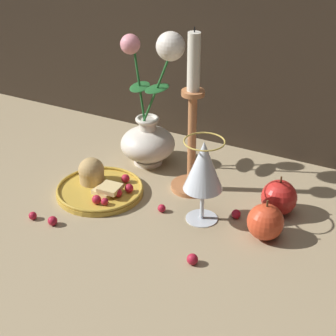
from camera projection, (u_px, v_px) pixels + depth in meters
name	position (u px, v px, depth m)	size (l,w,h in m)	color
ground_plane	(151.00, 210.00, 1.12)	(2.40, 2.40, 0.00)	#9E8966
vase	(150.00, 126.00, 1.24)	(0.16, 0.12, 0.32)	silver
plate_with_pastries	(98.00, 185.00, 1.18)	(0.18, 0.18, 0.07)	gold
wine_glass	(203.00, 168.00, 1.04)	(0.08, 0.08, 0.17)	silver
candlestick	(192.00, 129.00, 1.13)	(0.08, 0.08, 0.35)	#B77042
apple_beside_vase	(279.00, 198.00, 1.10)	(0.07, 0.07, 0.08)	red
apple_near_glass	(265.00, 222.00, 1.03)	(0.07, 0.07, 0.08)	#D14223
berry_near_plate	(53.00, 221.00, 1.07)	(0.02, 0.02, 0.02)	#AD192D
berry_front_center	(192.00, 259.00, 0.97)	(0.02, 0.02, 0.02)	#AD192D
berry_by_glass_stem	(33.00, 216.00, 1.09)	(0.02, 0.02, 0.02)	#AD192D
berry_under_candlestick	(236.00, 214.00, 1.09)	(0.02, 0.02, 0.02)	#AD192D
berry_far_right	(162.00, 208.00, 1.11)	(0.02, 0.02, 0.02)	#AD192D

